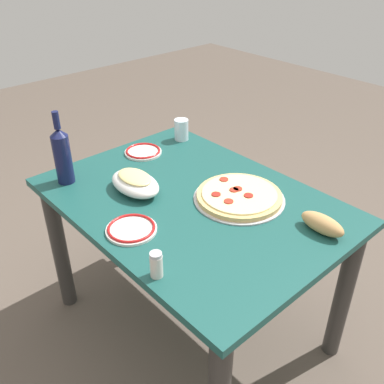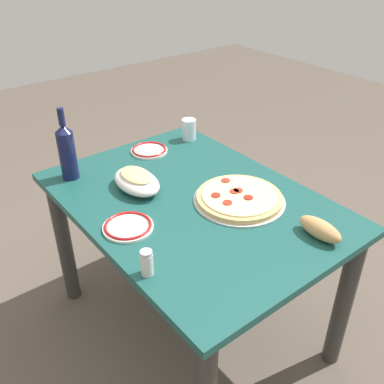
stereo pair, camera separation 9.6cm
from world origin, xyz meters
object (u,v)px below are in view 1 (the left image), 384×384
object	(u,v)px
water_glass	(181,130)
bread_loaf	(322,224)
baked_pasta_dish	(135,182)
side_plate_far	(131,229)
pepperoni_pizza	(239,196)
side_plate_near	(143,152)
spice_shaker	(156,265)
wine_bottle	(62,155)
dining_table	(192,225)

from	to	relation	value
water_glass	bread_loaf	world-z (taller)	water_glass
baked_pasta_dish	side_plate_far	xyz separation A→B (m)	(0.21, -0.17, -0.03)
pepperoni_pizza	baked_pasta_dish	bearing A→B (deg)	-140.55
side_plate_near	spice_shaker	bearing A→B (deg)	-33.69
baked_pasta_dish	spice_shaker	xyz separation A→B (m)	(0.44, -0.24, 0.00)
pepperoni_pizza	bread_loaf	size ratio (longest dim) A/B	2.14
wine_bottle	side_plate_far	distance (m)	0.47
side_plate_far	spice_shaker	bearing A→B (deg)	-17.24
water_glass	side_plate_near	size ratio (longest dim) A/B	0.60
water_glass	side_plate_near	bearing A→B (deg)	-90.72
pepperoni_pizza	side_plate_near	distance (m)	0.57
spice_shaker	wine_bottle	bearing A→B (deg)	174.12
dining_table	spice_shaker	xyz separation A→B (m)	(0.25, -0.37, 0.17)
dining_table	wine_bottle	bearing A→B (deg)	-146.31
baked_pasta_dish	side_plate_near	size ratio (longest dim) A/B	1.41
pepperoni_pizza	side_plate_far	world-z (taller)	pepperoni_pizza
water_glass	side_plate_far	bearing A→B (deg)	-53.87
bread_loaf	wine_bottle	bearing A→B (deg)	-151.51
spice_shaker	pepperoni_pizza	bearing A→B (deg)	103.96
side_plate_near	bread_loaf	bearing A→B (deg)	6.30
pepperoni_pizza	water_glass	distance (m)	0.60
bread_loaf	pepperoni_pizza	bearing A→B (deg)	-169.64
water_glass	side_plate_near	xyz separation A→B (m)	(-0.00, -0.23, -0.04)
dining_table	water_glass	xyz separation A→B (m)	(-0.44, 0.33, 0.18)
baked_pasta_dish	side_plate_far	world-z (taller)	baked_pasta_dish
baked_pasta_dish	water_glass	xyz separation A→B (m)	(-0.25, 0.45, 0.01)
wine_bottle	side_plate_far	size ratio (longest dim) A/B	1.71
wine_bottle	dining_table	bearing A→B (deg)	33.69
water_glass	side_plate_far	size ratio (longest dim) A/B	0.58
baked_pasta_dish	wine_bottle	bearing A→B (deg)	-146.56
pepperoni_pizza	bread_loaf	xyz separation A→B (m)	(0.33, 0.06, 0.02)
water_glass	side_plate_far	xyz separation A→B (m)	(0.45, -0.62, -0.04)
dining_table	bread_loaf	size ratio (longest dim) A/B	7.00
wine_bottle	bread_loaf	size ratio (longest dim) A/B	1.85
wine_bottle	bread_loaf	xyz separation A→B (m)	(0.90, 0.49, -0.09)
baked_pasta_dish	dining_table	bearing A→B (deg)	34.02
side_plate_near	side_plate_far	bearing A→B (deg)	-40.40
dining_table	pepperoni_pizza	world-z (taller)	pepperoni_pizza
dining_table	water_glass	distance (m)	0.57
water_glass	side_plate_near	distance (m)	0.24
water_glass	bread_loaf	bearing A→B (deg)	-8.49
dining_table	side_plate_near	world-z (taller)	side_plate_near
baked_pasta_dish	water_glass	distance (m)	0.52
water_glass	side_plate_far	world-z (taller)	water_glass
side_plate_near	wine_bottle	bearing A→B (deg)	-90.46
pepperoni_pizza	baked_pasta_dish	size ratio (longest dim) A/B	1.47
dining_table	baked_pasta_dish	world-z (taller)	baked_pasta_dish
dining_table	side_plate_near	size ratio (longest dim) A/B	6.78
baked_pasta_dish	wine_bottle	world-z (taller)	wine_bottle
pepperoni_pizza	baked_pasta_dish	xyz separation A→B (m)	(-0.32, -0.26, 0.03)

